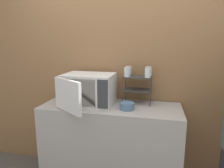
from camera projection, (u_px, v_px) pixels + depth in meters
wall_back at (117, 68)px, 2.34m from camera, size 8.00×0.06×2.60m
counter at (111, 146)px, 2.21m from camera, size 1.46×0.56×0.93m
microwave at (88, 89)px, 2.15m from camera, size 0.55×0.64×0.33m
dish_rack at (137, 84)px, 2.16m from camera, size 0.30×0.20×0.30m
glass_front_left at (127, 72)px, 2.10m from camera, size 0.06×0.06×0.10m
glass_back_right at (149, 71)px, 2.16m from camera, size 0.06×0.06×0.10m
glass_front_right at (148, 73)px, 2.05m from camera, size 0.06×0.06×0.10m
glass_back_left at (129, 71)px, 2.21m from camera, size 0.06×0.06×0.10m
bowl at (127, 106)px, 1.99m from camera, size 0.15×0.15×0.07m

